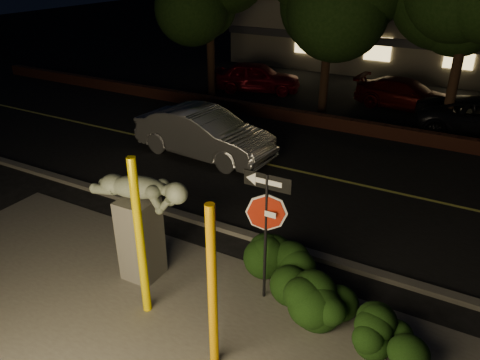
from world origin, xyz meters
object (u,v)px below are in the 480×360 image
at_px(parked_car_darkred, 406,94).
at_px(parked_car_red, 257,77).
at_px(yellow_pole_right, 212,290).
at_px(sculpture, 140,215).
at_px(silver_sedan, 204,133).
at_px(signpost, 266,213).
at_px(yellow_pole_left, 140,240).

bearing_deg(parked_car_darkred, parked_car_red, 100.39).
bearing_deg(yellow_pole_right, sculpture, 153.03).
xyz_separation_m(yellow_pole_right, parked_car_darkred, (-0.19, 16.12, -0.89)).
bearing_deg(silver_sedan, parked_car_darkred, -24.44).
distance_m(silver_sedan, parked_car_red, 8.30).
height_order(sculpture, parked_car_red, sculpture).
relative_size(sculpture, parked_car_darkred, 0.56).
bearing_deg(parked_car_red, signpost, -169.08).
distance_m(sculpture, parked_car_darkred, 15.04).
bearing_deg(silver_sedan, signpost, -133.52).
distance_m(yellow_pole_left, parked_car_red, 15.90).
relative_size(sculpture, silver_sedan, 0.50).
xyz_separation_m(sculpture, silver_sedan, (-2.46, 6.12, -0.71)).
distance_m(yellow_pole_right, silver_sedan, 8.96).
xyz_separation_m(silver_sedan, parked_car_darkred, (4.80, 8.72, -0.16)).
relative_size(yellow_pole_right, signpost, 1.12).
bearing_deg(yellow_pole_right, silver_sedan, 123.97).
xyz_separation_m(yellow_pole_left, parked_car_red, (-5.33, 14.95, -0.89)).
bearing_deg(parked_car_darkred, signpost, -174.68).
height_order(yellow_pole_right, signpost, yellow_pole_right).
height_order(yellow_pole_left, yellow_pole_right, yellow_pole_left).
xyz_separation_m(yellow_pole_left, sculpture, (-0.71, 0.82, -0.10)).
relative_size(yellow_pole_left, silver_sedan, 0.66).
height_order(sculpture, parked_car_darkred, sculpture).
distance_m(signpost, parked_car_darkred, 14.28).
xyz_separation_m(yellow_pole_right, silver_sedan, (-4.99, 7.40, -0.73)).
xyz_separation_m(sculpture, parked_car_darkred, (2.34, 14.83, -0.87)).
height_order(yellow_pole_left, sculpture, yellow_pole_left).
height_order(yellow_pole_right, parked_car_red, yellow_pole_right).
distance_m(yellow_pole_right, parked_car_darkred, 16.15).
height_order(yellow_pole_left, signpost, yellow_pole_left).
bearing_deg(sculpture, yellow_pole_right, -28.00).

